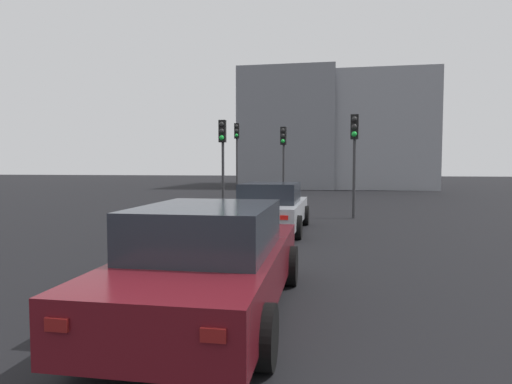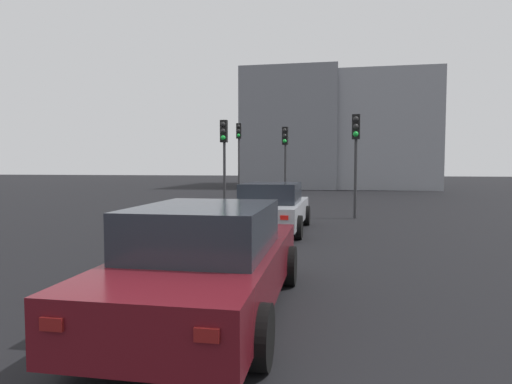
{
  "view_description": "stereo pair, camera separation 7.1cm",
  "coord_description": "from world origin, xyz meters",
  "px_view_note": "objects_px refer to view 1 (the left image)",
  "views": [
    {
      "loc": [
        -3.86,
        -1.65,
        1.95
      ],
      "look_at": [
        5.59,
        -0.02,
        1.36
      ],
      "focal_mm": 30.09,
      "sensor_mm": 36.0,
      "label": 1
    },
    {
      "loc": [
        -3.85,
        -1.72,
        1.95
      ],
      "look_at": [
        5.59,
        -0.02,
        1.36
      ],
      "focal_mm": 30.09,
      "sensor_mm": 36.0,
      "label": 2
    }
  ],
  "objects_px": {
    "traffic_light_far_left": "(237,145)",
    "traffic_light_far_right": "(283,149)",
    "traffic_light_near_left": "(354,144)",
    "traffic_light_near_right": "(222,146)",
    "car_silver_lead": "(271,207)",
    "car_maroon_second": "(212,261)"
  },
  "relations": [
    {
      "from": "traffic_light_near_left",
      "to": "traffic_light_far_left",
      "type": "height_order",
      "value": "traffic_light_far_left"
    },
    {
      "from": "car_maroon_second",
      "to": "traffic_light_far_left",
      "type": "bearing_deg",
      "value": 11.06
    },
    {
      "from": "car_silver_lead",
      "to": "traffic_light_near_right",
      "type": "relative_size",
      "value": 1.19
    },
    {
      "from": "traffic_light_far_left",
      "to": "traffic_light_far_right",
      "type": "height_order",
      "value": "traffic_light_far_left"
    },
    {
      "from": "traffic_light_near_right",
      "to": "traffic_light_far_right",
      "type": "distance_m",
      "value": 4.96
    },
    {
      "from": "car_silver_lead",
      "to": "traffic_light_near_right",
      "type": "height_order",
      "value": "traffic_light_near_right"
    },
    {
      "from": "car_silver_lead",
      "to": "traffic_light_near_left",
      "type": "xyz_separation_m",
      "value": [
        3.52,
        -2.59,
        2.05
      ]
    },
    {
      "from": "car_silver_lead",
      "to": "traffic_light_near_left",
      "type": "relative_size",
      "value": 1.19
    },
    {
      "from": "car_silver_lead",
      "to": "car_maroon_second",
      "type": "distance_m",
      "value": 7.3
    },
    {
      "from": "traffic_light_far_left",
      "to": "traffic_light_far_right",
      "type": "distance_m",
      "value": 4.66
    },
    {
      "from": "car_maroon_second",
      "to": "traffic_light_near_left",
      "type": "bearing_deg",
      "value": -12.78
    },
    {
      "from": "traffic_light_far_left",
      "to": "traffic_light_near_right",
      "type": "bearing_deg",
      "value": 3.32
    },
    {
      "from": "car_maroon_second",
      "to": "traffic_light_near_right",
      "type": "distance_m",
      "value": 12.19
    },
    {
      "from": "traffic_light_far_left",
      "to": "traffic_light_near_left",
      "type": "bearing_deg",
      "value": 30.86
    },
    {
      "from": "car_maroon_second",
      "to": "traffic_light_far_right",
      "type": "height_order",
      "value": "traffic_light_far_right"
    },
    {
      "from": "car_silver_lead",
      "to": "car_maroon_second",
      "type": "relative_size",
      "value": 0.95
    },
    {
      "from": "traffic_light_near_left",
      "to": "car_silver_lead",
      "type": "bearing_deg",
      "value": -28.69
    },
    {
      "from": "car_silver_lead",
      "to": "car_maroon_second",
      "type": "bearing_deg",
      "value": -177.37
    },
    {
      "from": "traffic_light_near_left",
      "to": "traffic_light_far_right",
      "type": "bearing_deg",
      "value": -141.73
    },
    {
      "from": "traffic_light_near_right",
      "to": "car_maroon_second",
      "type": "bearing_deg",
      "value": 15.74
    },
    {
      "from": "traffic_light_far_right",
      "to": "traffic_light_near_right",
      "type": "bearing_deg",
      "value": -16.4
    },
    {
      "from": "traffic_light_near_left",
      "to": "traffic_light_far_right",
      "type": "xyz_separation_m",
      "value": [
        5.41,
        3.2,
        0.06
      ]
    }
  ]
}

